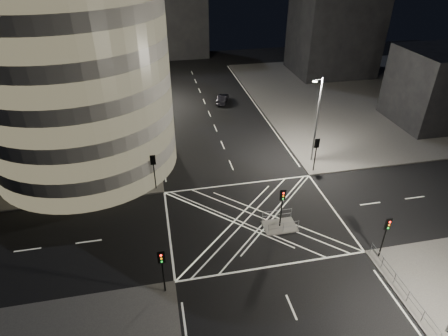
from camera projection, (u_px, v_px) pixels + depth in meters
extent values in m
plane|color=black|center=(254.00, 219.00, 35.25)|extent=(120.00, 120.00, 0.00)
cube|color=#504D4B|center=(4.00, 124.00, 52.68)|extent=(42.00, 42.00, 0.15)
cube|color=#504D4B|center=(378.00, 94.00, 62.58)|extent=(42.00, 42.00, 0.15)
cube|color=slate|center=(280.00, 226.00, 34.30)|extent=(3.00, 2.00, 0.15)
cylinder|color=#999791|center=(68.00, 54.00, 37.44)|extent=(20.00, 20.00, 25.00)
cube|color=#999791|center=(56.00, 19.00, 60.46)|extent=(24.00, 16.00, 22.00)
cube|color=black|center=(334.00, 31.00, 68.85)|extent=(14.00, 12.00, 15.00)
cube|color=black|center=(437.00, 87.00, 50.93)|extent=(10.00, 10.00, 10.00)
cube|color=black|center=(163.00, 13.00, 77.97)|extent=(18.00, 8.00, 18.00)
cylinder|color=black|center=(138.00, 166.00, 40.00)|extent=(0.32, 0.32, 3.19)
ellipsoid|color=black|center=(134.00, 144.00, 38.58)|extent=(3.96, 3.96, 4.56)
cylinder|color=black|center=(137.00, 140.00, 44.98)|extent=(0.32, 0.32, 3.23)
ellipsoid|color=black|center=(134.00, 119.00, 43.49)|extent=(4.30, 4.30, 4.94)
cylinder|color=black|center=(137.00, 118.00, 49.80)|extent=(0.32, 0.32, 3.81)
ellipsoid|color=black|center=(134.00, 97.00, 48.21)|extent=(4.00, 4.00, 4.60)
cylinder|color=black|center=(136.00, 100.00, 54.69)|extent=(0.32, 0.32, 4.19)
ellipsoid|color=black|center=(133.00, 78.00, 52.92)|extent=(4.53, 4.53, 5.21)
cylinder|color=black|center=(136.00, 89.00, 59.90)|extent=(0.32, 0.32, 3.33)
ellipsoid|color=black|center=(134.00, 73.00, 58.50)|extent=(3.51, 3.51, 4.03)
cylinder|color=black|center=(155.00, 176.00, 38.52)|extent=(0.12, 0.12, 3.00)
cube|color=black|center=(153.00, 160.00, 37.48)|extent=(0.28, 0.22, 0.90)
cube|color=black|center=(153.00, 160.00, 37.48)|extent=(0.55, 0.04, 1.10)
cylinder|color=black|center=(164.00, 277.00, 27.22)|extent=(0.12, 0.12, 3.00)
cube|color=black|center=(161.00, 257.00, 26.19)|extent=(0.28, 0.22, 0.90)
cube|color=black|center=(161.00, 257.00, 26.19)|extent=(0.55, 0.04, 1.10)
cylinder|color=black|center=(315.00, 159.00, 41.52)|extent=(0.12, 0.12, 3.00)
cube|color=black|center=(317.00, 143.00, 40.49)|extent=(0.28, 0.22, 0.90)
cube|color=black|center=(317.00, 143.00, 40.49)|extent=(0.55, 0.04, 1.10)
cylinder|color=black|center=(383.00, 243.00, 30.23)|extent=(0.12, 0.12, 3.00)
cube|color=black|center=(388.00, 224.00, 29.19)|extent=(0.28, 0.22, 0.90)
cube|color=black|center=(388.00, 224.00, 29.19)|extent=(0.55, 0.04, 1.10)
cylinder|color=black|center=(281.00, 213.00, 33.47)|extent=(0.12, 0.12, 3.00)
cube|color=black|center=(283.00, 195.00, 32.43)|extent=(0.28, 0.22, 0.90)
cube|color=black|center=(283.00, 195.00, 32.43)|extent=(0.55, 0.04, 1.10)
cylinder|color=slate|center=(143.00, 125.00, 40.86)|extent=(0.20, 0.20, 10.00)
cylinder|color=slate|center=(142.00, 81.00, 38.37)|extent=(0.90, 0.10, 0.10)
cube|color=slate|center=(146.00, 82.00, 38.50)|extent=(0.50, 0.25, 0.18)
cube|color=white|center=(147.00, 83.00, 38.55)|extent=(0.42, 0.20, 0.05)
cylinder|color=slate|center=(140.00, 74.00, 55.81)|extent=(0.20, 0.20, 10.00)
cylinder|color=slate|center=(140.00, 40.00, 53.32)|extent=(0.90, 0.10, 0.10)
cube|color=slate|center=(143.00, 41.00, 53.45)|extent=(0.50, 0.25, 0.18)
cube|color=white|center=(143.00, 42.00, 53.51)|extent=(0.42, 0.20, 0.05)
cylinder|color=slate|center=(317.00, 121.00, 41.61)|extent=(0.20, 0.20, 10.00)
cylinder|color=slate|center=(319.00, 79.00, 38.97)|extent=(0.90, 0.10, 0.10)
cube|color=slate|center=(315.00, 80.00, 38.94)|extent=(0.50, 0.25, 0.18)
cube|color=white|center=(315.00, 81.00, 39.00)|extent=(0.42, 0.20, 0.05)
cube|color=slate|center=(415.00, 306.00, 26.20)|extent=(0.06, 11.70, 1.10)
cube|color=slate|center=(283.00, 227.00, 33.22)|extent=(2.80, 0.06, 1.10)
cube|color=slate|center=(277.00, 215.00, 34.72)|extent=(2.80, 0.06, 1.10)
imported|color=black|center=(222.00, 99.00, 59.25)|extent=(2.84, 4.36, 1.36)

